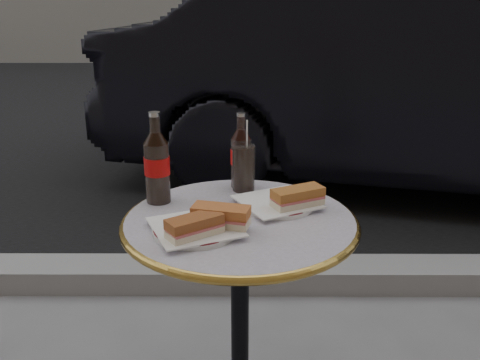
{
  "coord_description": "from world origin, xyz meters",
  "views": [
    {
      "loc": [
        0.0,
        -1.28,
        1.29
      ],
      "look_at": [
        0.0,
        0.05,
        0.82
      ],
      "focal_mm": 40.0,
      "sensor_mm": 36.0,
      "label": 1
    }
  ],
  "objects_px": {
    "cola_bottle_left": "(157,158)",
    "cola_glass": "(244,168)",
    "bistro_table": "(240,336)",
    "parked_car": "(441,79)",
    "plate_right": "(277,204)",
    "plate_left": "(195,230)",
    "cola_bottle_right": "(241,150)"
  },
  "relations": [
    {
      "from": "bistro_table",
      "to": "cola_bottle_right",
      "type": "bearing_deg",
      "value": 89.4
    },
    {
      "from": "bistro_table",
      "to": "parked_car",
      "type": "distance_m",
      "value": 2.7
    },
    {
      "from": "bistro_table",
      "to": "parked_car",
      "type": "relative_size",
      "value": 0.16
    },
    {
      "from": "cola_bottle_left",
      "to": "cola_glass",
      "type": "distance_m",
      "value": 0.26
    },
    {
      "from": "plate_right",
      "to": "cola_glass",
      "type": "xyz_separation_m",
      "value": [
        -0.09,
        0.13,
        0.06
      ]
    },
    {
      "from": "plate_right",
      "to": "cola_bottle_right",
      "type": "distance_m",
      "value": 0.22
    },
    {
      "from": "plate_right",
      "to": "parked_car",
      "type": "relative_size",
      "value": 0.05
    },
    {
      "from": "bistro_table",
      "to": "cola_bottle_left",
      "type": "height_order",
      "value": "cola_bottle_left"
    },
    {
      "from": "plate_right",
      "to": "cola_bottle_left",
      "type": "height_order",
      "value": "cola_bottle_left"
    },
    {
      "from": "plate_left",
      "to": "cola_bottle_left",
      "type": "bearing_deg",
      "value": 120.63
    },
    {
      "from": "cola_bottle_left",
      "to": "cola_glass",
      "type": "relative_size",
      "value": 1.85
    },
    {
      "from": "plate_left",
      "to": "cola_glass",
      "type": "bearing_deg",
      "value": 67.98
    },
    {
      "from": "plate_left",
      "to": "cola_bottle_right",
      "type": "height_order",
      "value": "cola_bottle_right"
    },
    {
      "from": "bistro_table",
      "to": "cola_glass",
      "type": "bearing_deg",
      "value": 87.29
    },
    {
      "from": "bistro_table",
      "to": "plate_right",
      "type": "xyz_separation_m",
      "value": [
        0.1,
        0.08,
        0.37
      ]
    },
    {
      "from": "cola_bottle_right",
      "to": "cola_glass",
      "type": "bearing_deg",
      "value": -76.83
    },
    {
      "from": "bistro_table",
      "to": "plate_left",
      "type": "relative_size",
      "value": 3.47
    },
    {
      "from": "cola_bottle_left",
      "to": "bistro_table",
      "type": "bearing_deg",
      "value": -26.82
    },
    {
      "from": "bistro_table",
      "to": "parked_car",
      "type": "height_order",
      "value": "parked_car"
    },
    {
      "from": "bistro_table",
      "to": "plate_right",
      "type": "height_order",
      "value": "plate_right"
    },
    {
      "from": "bistro_table",
      "to": "cola_bottle_left",
      "type": "bearing_deg",
      "value": 153.18
    },
    {
      "from": "cola_bottle_left",
      "to": "parked_car",
      "type": "height_order",
      "value": "parked_car"
    },
    {
      "from": "cola_bottle_right",
      "to": "parked_car",
      "type": "height_order",
      "value": "parked_car"
    },
    {
      "from": "bistro_table",
      "to": "plate_right",
      "type": "bearing_deg",
      "value": 38.78
    },
    {
      "from": "plate_right",
      "to": "parked_car",
      "type": "height_order",
      "value": "parked_car"
    },
    {
      "from": "plate_right",
      "to": "parked_car",
      "type": "bearing_deg",
      "value": 61.02
    },
    {
      "from": "plate_left",
      "to": "cola_glass",
      "type": "xyz_separation_m",
      "value": [
        0.12,
        0.29,
        0.06
      ]
    },
    {
      "from": "plate_right",
      "to": "parked_car",
      "type": "xyz_separation_m",
      "value": [
        1.24,
        2.23,
        -0.0
      ]
    },
    {
      "from": "cola_bottle_right",
      "to": "parked_car",
      "type": "bearing_deg",
      "value": 57.22
    },
    {
      "from": "parked_car",
      "to": "cola_bottle_right",
      "type": "bearing_deg",
      "value": 160.89
    },
    {
      "from": "plate_left",
      "to": "plate_right",
      "type": "xyz_separation_m",
      "value": [
        0.21,
        0.17,
        -0.0
      ]
    },
    {
      "from": "plate_right",
      "to": "cola_glass",
      "type": "relative_size",
      "value": 1.46
    }
  ]
}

